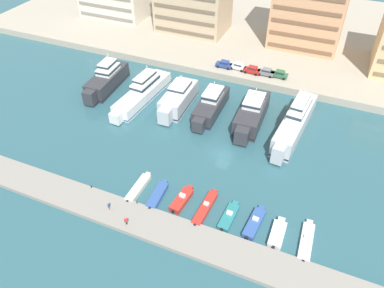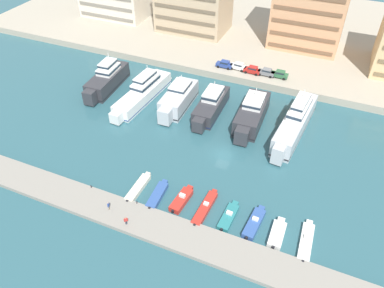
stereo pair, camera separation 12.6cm
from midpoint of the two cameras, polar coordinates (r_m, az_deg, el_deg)
The scene contains 26 objects.
ground_plane at distance 72.72m, azimuth 4.67°, elevation -1.61°, with size 400.00×400.00×0.00m, color #2D5B66.
quay_promenade at distance 123.87m, azimuth 14.64°, elevation 16.38°, with size 180.00×70.00×1.82m, color #ADA38E.
pier_dock at distance 59.40m, azimuth -2.18°, elevation -13.60°, with size 120.00×5.90×0.76m, color gray.
yacht_charcoal_far_left at distance 93.26m, azimuth -12.91°, elevation 9.59°, with size 5.57×17.08×8.22m.
yacht_white_left at distance 87.62m, azimuth -7.58°, elevation 7.92°, with size 5.52×21.85×7.56m.
yacht_silver_mid_left at distance 84.13m, azimuth -2.20°, elevation 6.93°, with size 5.18×15.53×7.11m.
yacht_charcoal_center_left at distance 82.59m, azimuth 2.83°, elevation 5.98°, with size 4.77×16.33×6.72m.
yacht_charcoal_center at distance 80.35m, azimuth 9.00°, elevation 4.60°, with size 5.54×17.26×7.12m.
yacht_silver_center_right at distance 78.93m, azimuth 15.39°, elevation 3.27°, with size 5.72×22.55×9.04m.
motorboat_cream_far_left at distance 66.24m, azimuth -8.23°, elevation -6.62°, with size 1.60×7.62×0.89m.
motorboat_blue_left at distance 64.63m, azimuth -5.30°, elevation -7.77°, with size 2.09×6.99×0.96m.
motorboat_red_mid_left at distance 63.63m, azimuth -1.61°, elevation -8.45°, with size 2.26×6.43×1.61m.
motorboat_red_center_left at distance 62.51m, azimuth 1.97°, elevation -9.72°, with size 1.86×8.50×1.34m.
motorboat_teal_center at distance 61.82m, azimuth 5.59°, elevation -10.89°, with size 2.07×6.62×1.19m.
motorboat_blue_center_right at distance 61.31m, azimuth 9.45°, elevation -11.76°, with size 2.33×7.18×1.48m.
motorboat_white_mid_right at distance 60.68m, azimuth 12.84°, elevation -13.18°, with size 2.11×6.08×1.07m.
motorboat_white_right at distance 61.13m, azimuth 16.97°, elevation -13.96°, with size 2.08×8.12×1.15m.
car_blue_far_left at distance 97.16m, azimuth 4.90°, elevation 12.06°, with size 4.10×1.93×1.80m.
car_white_left at distance 96.58m, azimuth 7.02°, elevation 11.72°, with size 4.23×2.20×1.80m.
car_red_mid_left at distance 95.42m, azimuth 9.12°, elevation 11.14°, with size 4.18×2.08×1.80m.
car_grey_center_left at distance 95.02m, azimuth 11.20°, elevation 10.74°, with size 4.15×2.02×1.80m.
car_green_center at distance 94.80m, azimuth 13.15°, elevation 10.36°, with size 4.13×1.98×1.80m.
pedestrian_near_edge at distance 62.68m, azimuth -12.64°, elevation -9.11°, with size 0.34×0.62×1.65m.
pedestrian_mid_deck at distance 60.18m, azimuth -10.08°, elevation -11.39°, with size 0.48×0.46×1.62m.
bollard_west at distance 67.22m, azimuth -15.17°, elevation -6.25°, with size 0.20×0.20×0.61m.
bollard_west_mid at distance 63.18m, azimuth -8.44°, elevation -8.75°, with size 0.20×0.20×0.61m.
Camera 1 is at (15.79, -52.10, 48.22)m, focal length 35.00 mm.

